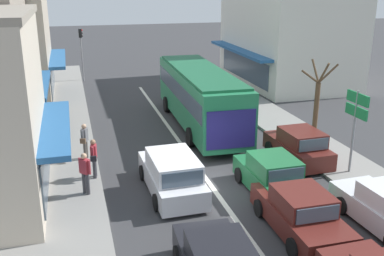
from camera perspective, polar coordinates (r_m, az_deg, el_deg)
ground_plane at (r=18.05m, az=2.43°, el=-7.30°), size 140.00×140.00×0.00m
lane_centre_line at (r=21.58m, az=-0.79°, el=-2.88°), size 0.20×28.00×0.01m
sidewalk_left at (r=22.90m, az=-18.82°, el=-2.46°), size 5.20×44.00×0.14m
kerb_right at (r=25.45m, az=11.69°, el=0.18°), size 2.80×44.00×0.12m
building_right_far at (r=36.36m, az=12.10°, el=13.53°), size 8.10×11.47×10.12m
city_bus at (r=24.63m, az=1.00°, el=4.37°), size 2.95×10.92×3.23m
wagon_adjacent_lane_lead at (r=17.20m, az=-2.57°, el=-5.91°), size 2.01×4.53×1.58m
hatchback_queue_far_back at (r=17.44m, az=10.01°, el=-5.97°), size 1.84×3.71×1.54m
sedan_behind_bus_near at (r=15.05m, az=13.61°, el=-10.53°), size 1.93×4.22×1.47m
parked_hatchback_kerb_second at (r=20.63m, az=13.38°, el=-2.33°), size 1.90×3.74×1.54m
traffic_light_downstreet at (r=37.14m, az=-13.89°, el=10.08°), size 0.33×0.24×4.20m
directional_road_sign at (r=19.30m, az=20.12°, el=1.85°), size 0.10×1.40×3.60m
street_tree_right at (r=22.58m, az=15.52°, el=2.73°), size 1.94×1.55×4.22m
pedestrian_with_handbag_near at (r=20.52m, az=-13.46°, el=-1.38°), size 0.40×0.65×1.63m
pedestrian_browsing_midblock at (r=18.48m, az=-12.36°, el=-3.51°), size 0.30×0.66×1.63m
pedestrian_far_walker at (r=17.15m, az=-13.43°, el=-5.33°), size 0.42×0.44×1.63m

